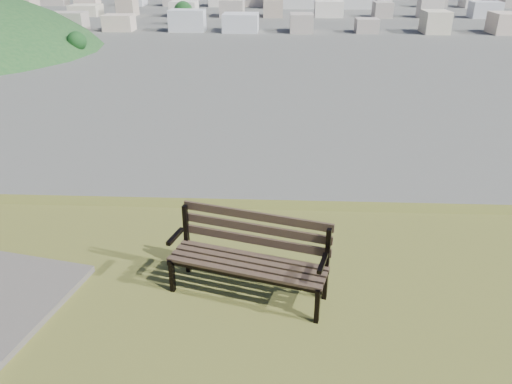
{
  "coord_description": "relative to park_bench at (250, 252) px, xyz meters",
  "views": [
    {
      "loc": [
        1.37,
        -2.48,
        28.43
      ],
      "look_at": [
        1.07,
        3.97,
        25.3
      ],
      "focal_mm": 35.0,
      "sensor_mm": 36.0,
      "label": 1
    }
  ],
  "objects": [
    {
      "name": "park_bench",
      "position": [
        0.0,
        0.0,
        0.0
      ],
      "size": [
        1.78,
        0.99,
        0.89
      ],
      "rotation": [
        0.0,
        0.0,
        -0.28
      ],
      "color": "#493B2A",
      "rests_on": "hilltop_mesa"
    }
  ]
}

